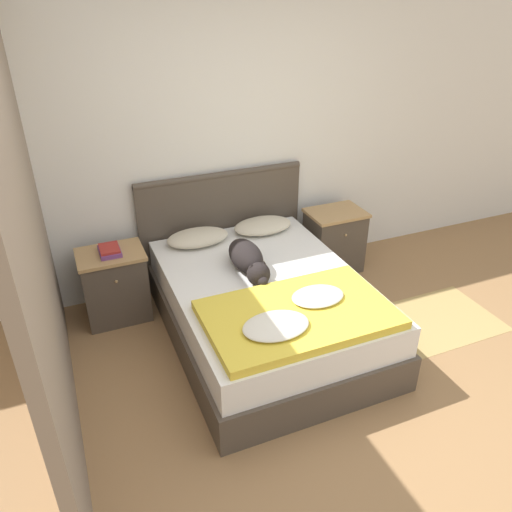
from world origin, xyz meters
TOP-DOWN VIEW (x-y plane):
  - ground_plane at (0.00, 0.00)m, footprint 16.00×16.00m
  - wall_back at (0.00, 2.13)m, footprint 9.00×0.06m
  - wall_side_left at (-1.46, 1.05)m, footprint 0.06×3.10m
  - bed at (0.03, 1.07)m, footprint 1.42×1.93m
  - headboard at (0.03, 2.06)m, footprint 1.50×0.06m
  - nightstand_left at (-1.00, 1.79)m, footprint 0.52×0.40m
  - nightstand_right at (1.06, 1.79)m, footprint 0.52×0.40m
  - pillow_left at (-0.27, 1.82)m, footprint 0.53×0.32m
  - pillow_right at (0.33, 1.82)m, footprint 0.53×0.32m
  - quilt at (0.02, 0.54)m, footprint 1.24×0.77m
  - dog at (-0.05, 1.24)m, footprint 0.23×0.65m
  - book_stack at (-1.00, 1.79)m, footprint 0.16×0.22m
  - rug at (1.41, 0.71)m, footprint 1.03×0.71m

SIDE VIEW (x-z plane):
  - ground_plane at x=0.00m, z-range 0.00..0.00m
  - rug at x=1.41m, z-range 0.00..0.00m
  - bed at x=0.03m, z-range 0.00..0.52m
  - nightstand_left at x=-1.00m, z-range 0.00..0.61m
  - nightstand_right at x=1.06m, z-range 0.00..0.61m
  - headboard at x=0.03m, z-range 0.02..1.07m
  - quilt at x=0.02m, z-range 0.51..0.62m
  - pillow_left at x=-0.27m, z-range 0.53..0.64m
  - pillow_right at x=0.33m, z-range 0.53..0.64m
  - dog at x=-0.05m, z-range 0.52..0.74m
  - book_stack at x=-1.00m, z-range 0.60..0.66m
  - wall_back at x=0.00m, z-range 0.00..2.55m
  - wall_side_left at x=-1.46m, z-range 0.00..2.55m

